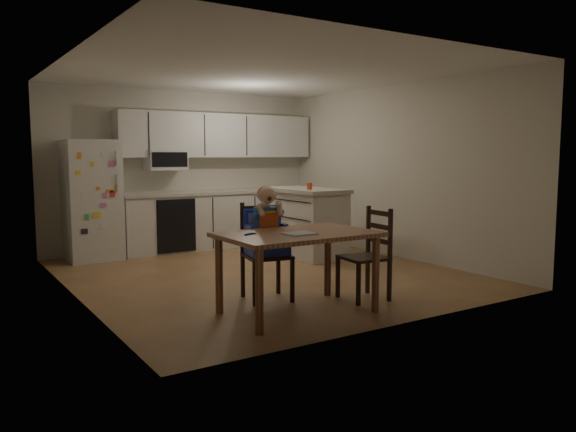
% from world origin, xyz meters
% --- Properties ---
extents(room, '(4.52, 5.01, 2.51)m').
position_xyz_m(room, '(0.00, 0.48, 1.25)').
color(room, brown).
rests_on(room, ground).
extents(refrigerator, '(0.72, 0.70, 1.70)m').
position_xyz_m(refrigerator, '(-1.55, 2.15, 0.85)').
color(refrigerator, silver).
rests_on(refrigerator, ground).
extents(kitchen_run, '(3.37, 0.62, 2.15)m').
position_xyz_m(kitchen_run, '(0.50, 2.24, 0.88)').
color(kitchen_run, silver).
rests_on(kitchen_run, ground).
extents(kitchen_island, '(0.71, 1.36, 1.00)m').
position_xyz_m(kitchen_island, '(1.17, 0.75, 0.50)').
color(kitchen_island, silver).
rests_on(kitchen_island, ground).
extents(red_cup, '(0.08, 0.08, 0.09)m').
position_xyz_m(red_cup, '(1.05, 0.47, 1.05)').
color(red_cup, '#CB4520').
rests_on(red_cup, kitchen_island).
extents(dining_table, '(1.44, 0.92, 0.77)m').
position_xyz_m(dining_table, '(-0.61, -1.70, 0.67)').
color(dining_table, brown).
rests_on(dining_table, ground).
extents(napkin, '(0.27, 0.23, 0.01)m').
position_xyz_m(napkin, '(-0.66, -1.80, 0.77)').
color(napkin, '#BBBBC0').
rests_on(napkin, dining_table).
extents(toddler_spoon, '(0.12, 0.06, 0.02)m').
position_xyz_m(toddler_spoon, '(-1.07, -1.60, 0.78)').
color(toddler_spoon, blue).
rests_on(toddler_spoon, dining_table).
extents(chair_booster, '(0.52, 0.52, 1.18)m').
position_xyz_m(chair_booster, '(-0.60, -1.08, 0.71)').
color(chair_booster, black).
rests_on(chair_booster, ground).
extents(chair_side, '(0.46, 0.46, 0.95)m').
position_xyz_m(chair_side, '(0.34, -1.66, 0.54)').
color(chair_side, black).
rests_on(chair_side, ground).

